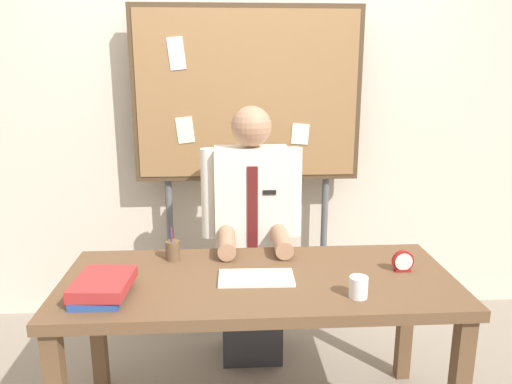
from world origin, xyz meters
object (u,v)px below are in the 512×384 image
Objects in this scene: book_stack at (102,287)px; coffee_mug at (358,287)px; desk at (258,296)px; desk_clock at (403,262)px; person at (252,246)px; open_notebook at (256,278)px; bulletin_board at (247,100)px; pen_holder at (173,250)px.

coffee_mug reaches higher than book_stack.
desk is 0.68m from desk_clock.
book_stack is 2.97× the size of desk_clock.
desk_clock is at bearing -39.46° from person.
person is at bearing 90.00° from desk.
open_notebook is at bearing 12.10° from book_stack.
desk_clock is (0.68, 0.05, 0.04)m from open_notebook.
person is 0.99m from book_stack.
pen_holder is at bearing -117.34° from bulletin_board.
person is at bearing 40.20° from pen_holder.
person is 4.40× the size of open_notebook.
desk is at bearing -30.49° from pen_holder.
person is 16.64× the size of coffee_mug.
coffee_mug is 0.55× the size of pen_holder.
book_stack is 1.05m from coffee_mug.
book_stack is (-0.65, -1.17, -0.67)m from bulletin_board.
pen_holder is (-0.39, 0.26, 0.04)m from open_notebook.
bulletin_board is 6.89× the size of book_stack.
person reaches higher than open_notebook.
coffee_mug is (0.41, -0.20, 0.04)m from open_notebook.
desk_clock is at bearing -55.94° from bulletin_board.
person is at bearing -89.96° from bulletin_board.
bulletin_board reaches higher than book_stack.
pen_holder is at bearing 149.51° from desk.
book_stack is 3.33× the size of coffee_mug.
bulletin_board is 1.26m from open_notebook.
person is at bearing 116.26° from coffee_mug.
pen_holder is (-0.80, 0.46, 0.00)m from coffee_mug.
open_notebook is at bearing -33.30° from pen_holder.
desk_clock reaches higher than coffee_mug.
desk_clock reaches higher than desk.
desk is 19.88× the size of coffee_mug.
pen_holder is (-1.07, 0.21, 0.00)m from desk_clock.
desk is at bearing -90.00° from person.
desk_clock is (0.67, -0.55, 0.11)m from person.
person is 4.99× the size of book_stack.
pen_holder is (0.25, 0.39, 0.01)m from book_stack.
pen_holder is at bearing 146.70° from open_notebook.
person is 9.18× the size of pen_holder.
bulletin_board is (-0.00, 0.44, 0.78)m from person.
book_stack is at bearing -166.43° from desk.
book_stack is at bearing 176.45° from coffee_mug.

